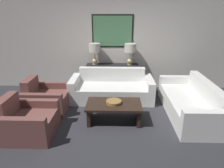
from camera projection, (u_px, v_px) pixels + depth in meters
ground_plane at (110, 128)px, 4.08m from camera, size 20.00×20.00×0.00m
back_wall at (113, 44)px, 5.87m from camera, size 8.21×0.12×2.65m
console_table at (112, 77)px, 5.95m from camera, size 1.50×0.38×0.77m
table_lamp_left at (95, 50)px, 5.67m from camera, size 0.33×0.33×0.61m
table_lamp_right at (130, 50)px, 5.65m from camera, size 0.33×0.33×0.61m
couch_by_back_wall at (112, 89)px, 5.35m from camera, size 2.16×0.92×0.78m
couch_by_side at (190, 103)px, 4.54m from camera, size 0.92×2.16×0.78m
coffee_table at (114, 108)px, 4.22m from camera, size 1.15×0.66×0.43m
decorative_bowl at (114, 102)px, 4.17m from camera, size 0.32×0.32×0.06m
armchair_near_back_wall at (46, 99)px, 4.76m from camera, size 0.93×0.89×0.78m
armchair_near_camera at (28, 122)px, 3.79m from camera, size 0.93×0.89×0.78m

